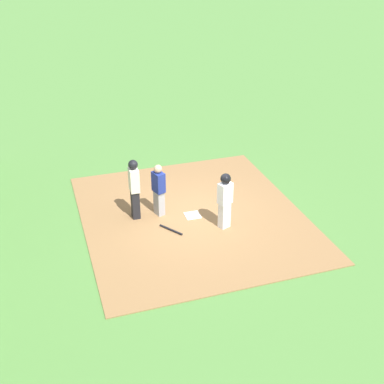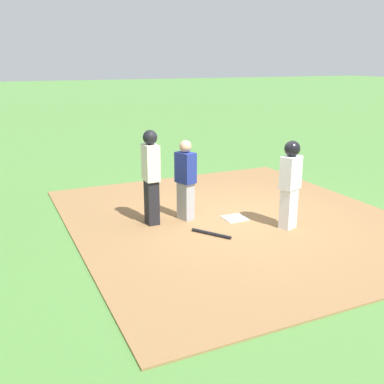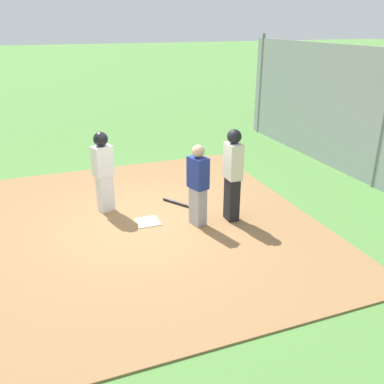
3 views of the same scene
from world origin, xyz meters
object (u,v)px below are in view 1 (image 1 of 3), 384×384
object	(u,v)px
catcher	(159,189)
home_plate	(193,215)
baseball_bat	(171,230)
umpire	(134,188)
runner	(225,197)

from	to	relation	value
catcher	home_plate	bearing A→B (deg)	-41.85
catcher	baseball_bat	size ratio (longest dim) A/B	2.00
catcher	umpire	distance (m)	0.72
umpire	baseball_bat	xyz separation A→B (m)	(1.04, 0.78, -0.96)
catcher	runner	distance (m)	2.03
catcher	runner	world-z (taller)	runner
umpire	baseball_bat	distance (m)	1.61
catcher	baseball_bat	xyz separation A→B (m)	(1.00, 0.07, -0.81)
home_plate	runner	xyz separation A→B (m)	(0.87, 0.67, 0.96)
runner	baseball_bat	xyz separation A→B (m)	(-0.27, -1.51, -0.94)
home_plate	catcher	xyz separation A→B (m)	(-0.41, -0.91, 0.83)
umpire	home_plate	bearing A→B (deg)	-15.06
home_plate	catcher	world-z (taller)	catcher
catcher	baseball_bat	bearing A→B (deg)	-103.80
home_plate	catcher	distance (m)	1.30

